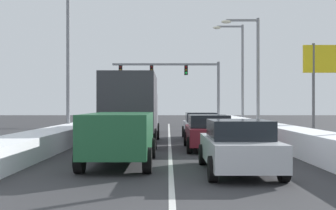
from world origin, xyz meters
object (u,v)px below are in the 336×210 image
Objects in this scene: traffic_light_gantry at (180,77)px; street_lamp_right_far at (238,67)px; sedan_silver_right_lane_nearest at (238,146)px; street_lamp_left_mid at (73,45)px; sedan_white_right_lane_third at (200,126)px; roadside_sign_right at (330,69)px; sedan_maroon_right_lane_second at (208,132)px; box_truck_center_lane_second at (132,106)px; sedan_black_center_lane_third at (142,122)px; suv_green_center_lane_nearest at (120,133)px; street_lamp_right_mid at (252,64)px.

street_lamp_right_far is (4.81, -5.30, 0.51)m from traffic_light_gantry.
sedan_silver_right_lane_nearest is 15.82m from street_lamp_left_mid.
sedan_white_right_lane_third is 13.63m from street_lamp_right_far.
roadside_sign_right is (15.04, -0.86, -1.48)m from street_lamp_left_mid.
sedan_white_right_lane_third is at bearing -9.06° from street_lamp_left_mid.
street_lamp_left_mid reaches higher than sedan_maroon_right_lane_second.
street_lamp_right_far reaches higher than box_truck_center_lane_second.
box_truck_center_lane_second is at bearing -162.10° from roadside_sign_right.
sedan_silver_right_lane_nearest is 24.73m from street_lamp_right_far.
sedan_black_center_lane_third is (-3.61, 4.77, 0.00)m from sedan_white_right_lane_third.
suv_green_center_lane_nearest is 24.10m from street_lamp_right_far.
sedan_black_center_lane_third is 0.42× the size of traffic_light_gantry.
suv_green_center_lane_nearest is at bearing -89.21° from sedan_black_center_lane_third.
sedan_maroon_right_lane_second is 18.80m from street_lamp_right_far.
roadside_sign_right reaches higher than sedan_silver_right_lane_nearest.
sedan_silver_right_lane_nearest is 1.00× the size of sedan_black_center_lane_third.
sedan_maroon_right_lane_second is 5.57m from sedan_white_right_lane_third.
suv_green_center_lane_nearest is 17.48m from street_lamp_right_mid.
street_lamp_right_far is at bearing 76.30° from sedan_maroon_right_lane_second.
street_lamp_left_mid is (-3.88, 4.46, 3.60)m from box_truck_center_lane_second.
traffic_light_gantry is (-0.59, 17.46, 3.96)m from sedan_white_right_lane_third.
sedan_black_center_lane_third is at bearing -136.60° from street_lamp_right_far.
traffic_light_gantry is at bearing 84.23° from suv_green_center_lane_nearest.
sedan_silver_right_lane_nearest is 0.51× the size of street_lamp_right_far.
street_lamp_right_mid is 7.10m from street_lamp_right_far.
street_lamp_right_far reaches higher than sedan_black_center_lane_third.
roadside_sign_right reaches higher than sedan_black_center_lane_third.
roadside_sign_right is at bearing 58.73° from sedan_silver_right_lane_nearest.
traffic_light_gantry is 1.34× the size of street_lamp_right_mid.
box_truck_center_lane_second is at bearing 91.75° from suv_green_center_lane_nearest.
suv_green_center_lane_nearest is 0.68× the size of box_truck_center_lane_second.
box_truck_center_lane_second is 21.14m from traffic_light_gantry.
street_lamp_right_far is (7.82, 7.40, 4.47)m from sedan_black_center_lane_third.
roadside_sign_right is at bearing -53.24° from street_lamp_right_mid.
box_truck_center_lane_second reaches higher than suv_green_center_lane_nearest.
sedan_maroon_right_lane_second is 23.38m from traffic_light_gantry.
sedan_silver_right_lane_nearest and sedan_black_center_lane_third have the same top height.
roadside_sign_right is (3.32, -11.83, -1.22)m from street_lamp_right_far.
sedan_maroon_right_lane_second is 10.91m from sedan_black_center_lane_third.
street_lamp_left_mid is (-6.91, -16.27, 0.77)m from traffic_light_gantry.
street_lamp_left_mid reaches higher than sedan_black_center_lane_third.
traffic_light_gantry is at bearing 81.70° from box_truck_center_lane_second.
suv_green_center_lane_nearest is 15.08m from sedan_black_center_lane_third.
street_lamp_right_mid is (4.59, -12.38, 0.04)m from traffic_light_gantry.
box_truck_center_lane_second is at bearing -90.05° from sedan_black_center_lane_third.
sedan_black_center_lane_third is 0.48× the size of street_lamp_left_mid.
sedan_white_right_lane_third is 0.82× the size of roadside_sign_right.
traffic_light_gantry is at bearing 115.40° from roadside_sign_right.
box_truck_center_lane_second is (-3.61, -3.26, 1.14)m from sedan_white_right_lane_third.
street_lamp_right_mid is (4.00, 5.08, 4.00)m from sedan_white_right_lane_third.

